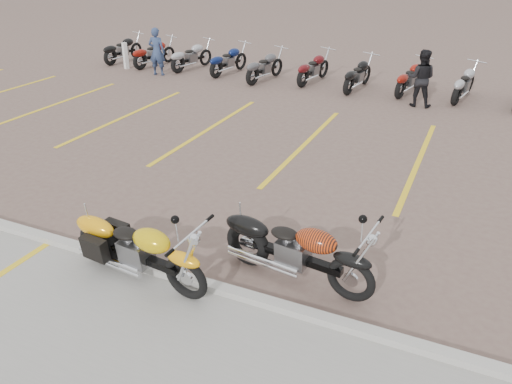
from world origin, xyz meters
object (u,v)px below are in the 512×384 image
Objects in this scene: flame_cruiser at (294,252)px; bollard at (126,56)px; yellow_cruiser at (138,251)px; person_b at (421,78)px; person_a at (157,52)px.

bollard is at bearing 144.65° from flame_cruiser.
bollard reaches higher than yellow_cruiser.
person_b is at bearing 84.02° from yellow_cruiser.
yellow_cruiser is 1.00× the size of flame_cruiser.
flame_cruiser reaches higher than yellow_cruiser.
flame_cruiser is at bearing 30.37° from yellow_cruiser.
yellow_cruiser is 1.38× the size of person_a.
person_b reaches higher than bollard.
person_a reaches higher than bollard.
flame_cruiser is (2.04, 0.90, 0.00)m from yellow_cruiser.
person_a is at bearing -11.13° from bollard.
person_b is at bearing -2.12° from bollard.
flame_cruiser is 13.40m from person_a.
bollard is at bearing -3.30° from person_b.
yellow_cruiser is 14.14m from bollard.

